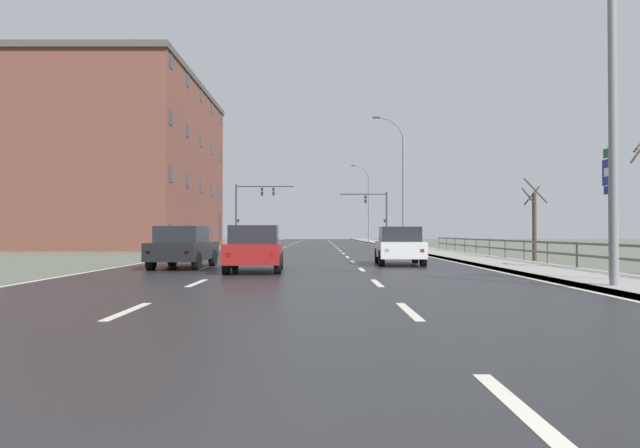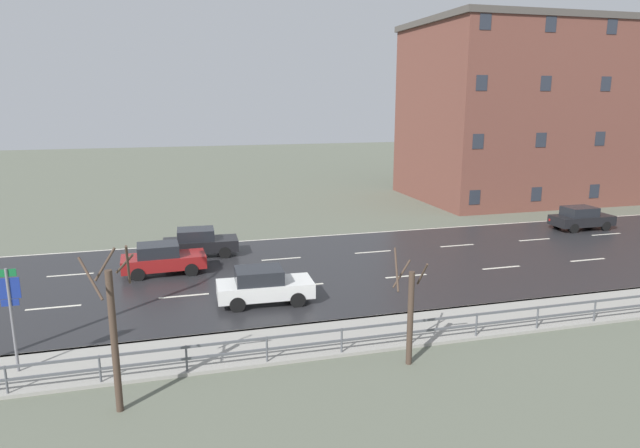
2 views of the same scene
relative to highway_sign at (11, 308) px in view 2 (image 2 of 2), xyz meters
name	(u,v)px [view 2 (image 2 of 2)]	position (x,y,z in m)	size (l,w,h in m)	color
guardrail	(342,336)	(1.46, 10.44, -1.58)	(0.07, 36.50, 1.00)	#515459
highway_sign	(11,308)	(0.00, 0.00, 0.00)	(0.09, 0.68, 3.56)	slate
car_near_left	(162,259)	(-9.74, 4.50, -1.48)	(1.97, 4.17, 1.57)	maroon
car_mid_centre	(264,285)	(-4.28, 8.71, -1.48)	(1.96, 4.17, 1.57)	silver
car_far_left	(200,242)	(-12.62, 6.51, -1.48)	(1.96, 4.17, 1.57)	black
car_distant	(581,218)	(-12.41, 31.79, -1.48)	(1.85, 4.11, 1.57)	black
brick_building	(549,112)	(-24.94, 38.03, 5.26)	(13.16, 24.44, 15.06)	brown
bare_tree_near	(114,333)	(3.13, 3.31, 0.09)	(1.35, 1.45, 4.96)	#423328
bare_tree_mid	(410,313)	(2.63, 12.40, -0.48)	(1.04, 1.07, 3.91)	#423328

